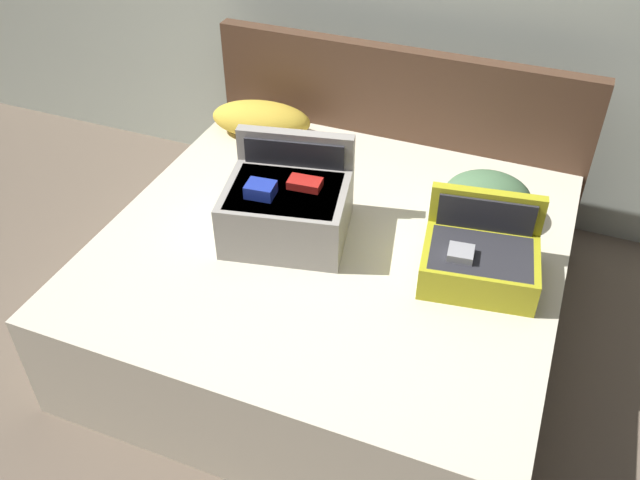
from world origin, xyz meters
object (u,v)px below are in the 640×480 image
hard_case_medium (480,258)px  pillow_near_headboard (487,198)px  hard_case_large (287,206)px  pillow_center_head (261,120)px  bed (331,286)px

hard_case_medium → pillow_near_headboard: hard_case_medium is taller
hard_case_large → hard_case_medium: bearing=-10.2°
hard_case_medium → pillow_center_head: 1.43m
hard_case_large → pillow_center_head: bearing=111.3°
bed → hard_case_medium: 0.71m
pillow_near_headboard → pillow_center_head: bearing=167.0°
hard_case_large → hard_case_medium: (0.80, 0.02, -0.05)m
hard_case_medium → pillow_near_headboard: size_ratio=1.29×
bed → pillow_near_headboard: bearing=35.5°
hard_case_large → bed: bearing=-4.2°
hard_case_large → pillow_near_headboard: hard_case_large is taller
bed → hard_case_large: 0.45m
hard_case_medium → bed: bearing=171.3°
bed → pillow_center_head: bearing=133.6°
bed → hard_case_medium: size_ratio=3.89×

